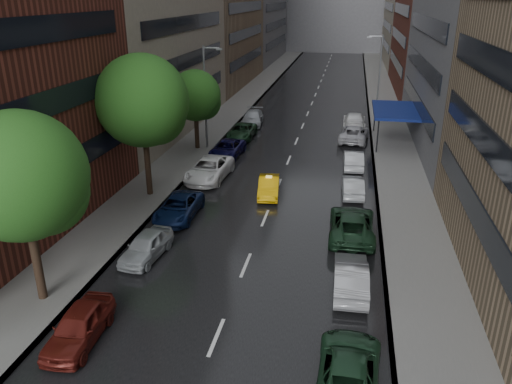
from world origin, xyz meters
The scene contains 12 objects.
road centered at (0.00, 50.00, 0.01)m, with size 14.00×140.00×0.01m, color black.
sidewalk_left centered at (-9.00, 50.00, 0.07)m, with size 4.00×140.00×0.15m, color gray.
sidewalk_right centered at (9.00, 50.00, 0.07)m, with size 4.00×140.00×0.15m, color gray.
tree_near centered at (-8.60, 5.14, 6.12)m, with size 5.61×5.61×8.94m.
tree_mid centered at (-8.60, 18.23, 6.70)m, with size 6.14×6.14×9.78m.
tree_far centered at (-8.60, 29.65, 4.90)m, with size 4.50×4.50×7.18m.
taxi centered at (-0.39, 19.82, 0.66)m, with size 1.40×4.01×1.32m, color #F7B50D.
parked_cars_left centered at (-5.40, 23.52, 0.73)m, with size 2.96×41.63×1.60m.
parked_cars_right centered at (5.40, 22.70, 0.75)m, with size 3.07×43.17×1.61m.
street_lamp_left centered at (-7.72, 30.00, 4.89)m, with size 1.74×0.22×9.00m.
street_lamp_right centered at (7.72, 45.00, 4.89)m, with size 1.74×0.22×9.00m.
awning centered at (8.98, 35.00, 3.13)m, with size 4.00×8.00×3.12m.
Camera 1 is at (4.77, -12.37, 13.29)m, focal length 35.00 mm.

